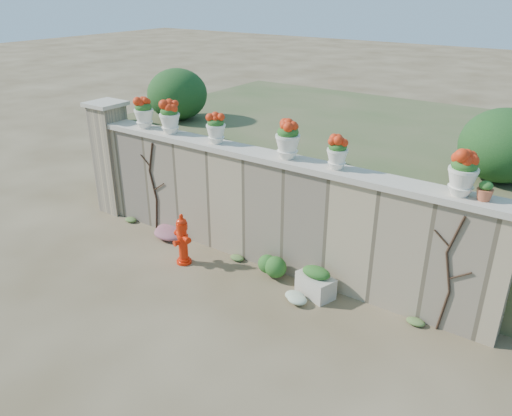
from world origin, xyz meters
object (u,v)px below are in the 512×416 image
Objects in this scene: terracotta_pot at (485,192)px; urn_pot_0 at (144,113)px; fire_hydrant at (183,239)px; planter_box at (316,282)px.

urn_pot_0 is at bearing 180.00° from terracotta_pot.
planter_box is at bearing 29.16° from fire_hydrant.
urn_pot_0 reaches higher than planter_box.
fire_hydrant is 2.57m from planter_box.
terracotta_pot is at bearing 29.79° from fire_hydrant.
fire_hydrant is at bearing -28.29° from urn_pot_0.
urn_pot_0 is at bearing 170.23° from fire_hydrant.
terracotta_pot is (6.45, 0.00, -0.18)m from urn_pot_0.
urn_pot_0 is 6.45m from terracotta_pot.
terracotta_pot reaches higher than fire_hydrant.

